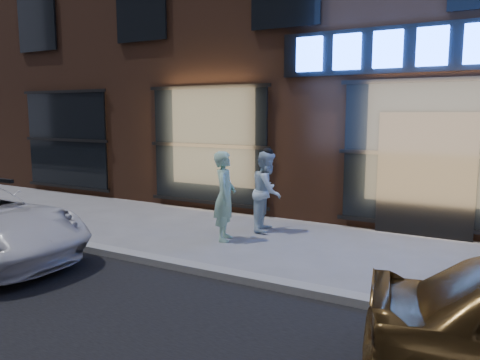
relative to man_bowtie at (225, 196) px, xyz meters
The scene contains 5 objects.
ground 3.78m from the man_bowtie, 28.97° to the right, with size 90.00×90.00×0.00m, color slate.
curb 3.76m from the man_bowtie, 28.97° to the right, with size 60.00×0.25×0.12m, color gray.
storefront_building 8.21m from the man_bowtie, 62.59° to the left, with size 30.20×8.28×10.30m.
man_bowtie is the anchor object (origin of this frame).
man_cap 1.11m from the man_bowtie, 70.00° to the left, with size 0.79×0.62×1.63m, color white.
Camera 1 is at (1.25, -5.59, 2.39)m, focal length 35.00 mm.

